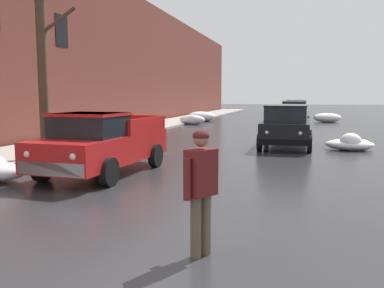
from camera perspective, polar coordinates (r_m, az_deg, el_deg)
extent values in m
plane|color=#2B2B2D|center=(5.63, -24.05, -17.17)|extent=(200.00, 200.00, 0.00)
cube|color=#A8A399|center=(24.32, -9.92, 1.54)|extent=(3.25, 80.00, 0.13)
cube|color=brown|center=(25.33, -14.61, 12.28)|extent=(0.60, 80.00, 9.53)
cube|color=black|center=(22.91, -17.54, 14.62)|extent=(0.08, 1.10, 1.60)
ellipsoid|color=white|center=(31.47, 0.05, 3.34)|extent=(1.97, 0.98, 0.73)
ellipsoid|color=white|center=(31.34, 0.08, 3.35)|extent=(0.90, 0.75, 0.75)
ellipsoid|color=white|center=(35.90, 18.10, 3.46)|extent=(2.23, 1.38, 0.77)
ellipsoid|color=white|center=(35.71, 18.91, 3.16)|extent=(0.54, 0.45, 0.45)
ellipsoid|color=white|center=(35.68, 17.66, 3.36)|extent=(0.78, 0.65, 0.65)
ellipsoid|color=white|center=(18.06, 20.84, -0.07)|extent=(1.90, 1.23, 0.46)
ellipsoid|color=white|center=(17.83, 20.98, 0.27)|extent=(0.86, 0.71, 0.71)
ellipsoid|color=white|center=(18.02, 22.46, -0.14)|extent=(0.55, 0.46, 0.46)
ellipsoid|color=white|center=(35.23, 1.28, 3.80)|extent=(2.34, 1.44, 0.85)
ellipsoid|color=white|center=(35.16, 0.45, 3.55)|extent=(0.66, 0.55, 0.55)
ellipsoid|color=white|center=(35.30, 2.09, 3.61)|extent=(0.73, 0.61, 0.61)
cylinder|color=#423323|center=(14.84, -19.91, 10.65)|extent=(0.31, 0.31, 6.68)
cylinder|color=#423323|center=(15.71, -19.46, 12.79)|extent=(0.80, 1.60, 1.66)
cylinder|color=#423323|center=(14.86, -17.96, 15.83)|extent=(1.16, 0.51, 0.94)
cube|color=red|center=(12.02, -12.05, -0.52)|extent=(2.15, 4.96, 0.76)
cube|color=black|center=(11.37, -13.85, 2.57)|extent=(1.75, 1.64, 0.64)
cube|color=red|center=(11.35, -13.89, 3.98)|extent=(1.79, 1.69, 0.08)
cube|color=red|center=(12.42, -6.24, 2.60)|extent=(0.22, 2.34, 0.44)
cube|color=red|center=(13.26, -13.40, 2.71)|extent=(0.22, 2.34, 0.44)
cube|color=red|center=(14.07, -7.25, 3.07)|extent=(1.81, 0.19, 0.44)
cube|color=#B7B7BC|center=(10.08, -18.77, -3.26)|extent=(1.82, 0.21, 0.32)
sphere|color=white|center=(9.65, -16.03, -1.68)|extent=(0.16, 0.16, 0.16)
sphere|color=white|center=(10.39, -21.72, -1.31)|extent=(0.16, 0.16, 0.16)
cylinder|color=black|center=(10.35, -11.35, -3.80)|extent=(0.26, 0.73, 0.72)
cylinder|color=black|center=(11.42, -19.93, -3.09)|extent=(0.26, 0.73, 0.72)
cylinder|color=black|center=(12.94, -5.02, -1.59)|extent=(0.26, 0.73, 0.72)
cylinder|color=black|center=(13.81, -12.49, -1.20)|extent=(0.26, 0.73, 0.72)
cube|color=black|center=(18.13, 12.84, 1.86)|extent=(1.95, 4.43, 0.80)
cube|color=black|center=(18.13, 12.90, 4.20)|extent=(1.67, 3.10, 0.68)
cube|color=black|center=(18.12, 12.93, 5.18)|extent=(1.70, 3.17, 0.06)
cube|color=black|center=(16.01, 12.42, 0.24)|extent=(1.86, 0.14, 0.22)
cube|color=black|center=(20.30, 13.12, 1.56)|extent=(1.86, 0.14, 0.22)
cylinder|color=black|center=(16.78, 15.87, 0.02)|extent=(0.19, 0.68, 0.68)
cylinder|color=black|center=(16.89, 9.28, 0.23)|extent=(0.19, 0.68, 0.68)
cylinder|color=black|center=(19.50, 15.85, 0.92)|extent=(0.19, 0.68, 0.68)
cylinder|color=black|center=(19.59, 10.18, 1.10)|extent=(0.19, 0.68, 0.68)
sphere|color=silver|center=(15.92, 14.66, 1.44)|extent=(0.14, 0.14, 0.14)
sphere|color=silver|center=(15.99, 10.24, 1.58)|extent=(0.14, 0.14, 0.14)
cube|color=#B7B7BC|center=(25.46, 13.13, 2.89)|extent=(2.00, 4.11, 0.60)
cube|color=black|center=(25.63, 13.16, 4.17)|extent=(1.65, 2.17, 0.52)
cube|color=#B7B7BC|center=(25.62, 13.17, 4.69)|extent=(1.69, 2.22, 0.06)
cube|color=#525254|center=(23.51, 13.20, 2.15)|extent=(1.77, 0.21, 0.22)
cube|color=#525254|center=(27.43, 13.05, 2.78)|extent=(1.77, 0.21, 0.22)
cylinder|color=black|center=(24.27, 15.33, 1.94)|extent=(0.21, 0.61, 0.60)
cylinder|color=black|center=(24.23, 10.99, 2.05)|extent=(0.21, 0.61, 0.60)
cylinder|color=black|center=(26.75, 15.04, 2.37)|extent=(0.21, 0.61, 0.60)
cylinder|color=black|center=(26.72, 11.10, 2.47)|extent=(0.21, 0.61, 0.60)
sphere|color=silver|center=(23.48, 14.65, 2.74)|extent=(0.14, 0.14, 0.14)
sphere|color=silver|center=(23.46, 11.79, 2.81)|extent=(0.14, 0.14, 0.14)
cube|color=slate|center=(30.99, 13.91, 3.79)|extent=(1.93, 4.25, 0.80)
cube|color=black|center=(31.01, 13.95, 5.16)|extent=(1.65, 2.98, 0.68)
cube|color=slate|center=(31.00, 13.97, 5.73)|extent=(1.69, 3.04, 0.06)
cube|color=#303032|center=(28.96, 13.71, 3.04)|extent=(1.80, 0.16, 0.22)
cube|color=#303032|center=(33.06, 14.05, 3.47)|extent=(1.80, 0.16, 0.22)
cylinder|color=black|center=(29.68, 15.58, 2.84)|extent=(0.20, 0.68, 0.68)
cylinder|color=black|center=(29.77, 11.97, 2.95)|extent=(0.20, 0.68, 0.68)
cylinder|color=black|center=(32.29, 15.66, 3.13)|extent=(0.20, 0.68, 0.68)
cylinder|color=black|center=(32.37, 12.33, 3.24)|extent=(0.20, 0.68, 0.68)
sphere|color=silver|center=(28.89, 14.91, 3.72)|extent=(0.14, 0.14, 0.14)
sphere|color=silver|center=(28.94, 12.54, 3.79)|extent=(0.14, 0.14, 0.14)
cube|color=#1E5633|center=(36.90, 14.04, 4.22)|extent=(1.88, 4.26, 0.80)
cube|color=black|center=(36.92, 14.07, 5.37)|extent=(1.60, 2.99, 0.68)
cube|color=#1E5633|center=(36.91, 14.08, 5.86)|extent=(1.64, 3.05, 0.06)
cube|color=black|center=(34.86, 14.04, 3.63)|extent=(1.74, 0.16, 0.22)
cube|color=black|center=(38.97, 14.01, 3.94)|extent=(1.74, 0.16, 0.22)
cylinder|color=black|center=(35.63, 15.49, 3.45)|extent=(0.20, 0.68, 0.68)
cylinder|color=black|center=(35.62, 12.57, 3.54)|extent=(0.20, 0.68, 0.68)
cylinder|color=black|center=(38.24, 15.37, 3.67)|extent=(0.20, 0.68, 0.68)
cylinder|color=black|center=(38.23, 12.65, 3.74)|extent=(0.20, 0.68, 0.68)
sphere|color=silver|center=(34.82, 15.01, 4.19)|extent=(0.14, 0.14, 0.14)
sphere|color=silver|center=(34.81, 13.11, 4.24)|extent=(0.14, 0.14, 0.14)
cylinder|color=brown|center=(5.79, 0.52, -11.36)|extent=(0.21, 0.21, 0.86)
cylinder|color=brown|center=(5.92, 1.91, -10.94)|extent=(0.21, 0.21, 0.86)
cube|color=#5B1919|center=(5.67, 1.24, -3.91)|extent=(0.44, 0.49, 0.64)
cylinder|color=#5B1919|center=(5.50, -0.66, -4.88)|extent=(0.15, 0.15, 0.56)
cylinder|color=#5B1919|center=(5.87, 3.02, -4.16)|extent=(0.15, 0.15, 0.56)
sphere|color=#8E664C|center=(5.60, 1.25, 0.71)|extent=(0.22, 0.22, 0.22)
ellipsoid|color=#4C1919|center=(5.60, 1.25, 1.10)|extent=(0.23, 0.23, 0.17)
cylinder|color=beige|center=(5.90, 1.07, -3.29)|extent=(0.11, 0.11, 0.11)
cylinder|color=silver|center=(5.89, 1.08, -2.69)|extent=(0.12, 0.12, 0.02)
cylinder|color=gold|center=(15.97, -14.65, -0.51)|extent=(0.22, 0.22, 0.55)
sphere|color=gold|center=(15.94, -14.69, 0.67)|extent=(0.21, 0.21, 0.21)
cylinder|color=gold|center=(16.05, -15.15, -0.39)|extent=(0.10, 0.09, 0.09)
cylinder|color=gold|center=(15.89, -14.15, -0.43)|extent=(0.10, 0.09, 0.09)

